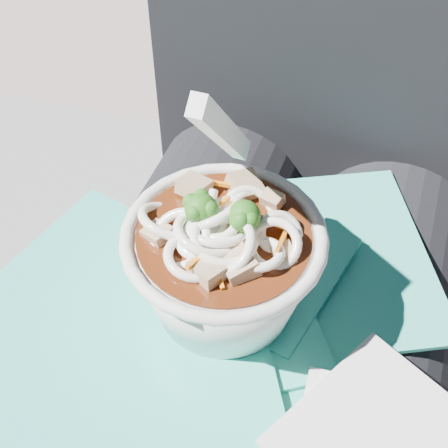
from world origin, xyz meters
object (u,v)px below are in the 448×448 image
(stone_ledge, at_px, (273,401))
(plastic_bag, at_px, (200,347))
(lap, at_px, (244,389))
(person_body, at_px, (276,289))
(udon_bowl, at_px, (223,258))

(stone_ledge, bearing_deg, plastic_bag, -98.90)
(stone_ledge, height_order, lap, lap)
(person_body, relative_size, udon_bowl, 5.51)
(plastic_bag, distance_m, udon_bowl, 0.07)
(lap, distance_m, plastic_bag, 0.10)
(person_body, xyz_separation_m, udon_bowl, (-0.02, -0.08, 0.13))
(person_body, bearing_deg, stone_ledge, 90.00)
(lap, height_order, udon_bowl, udon_bowl)
(lap, bearing_deg, stone_ledge, 90.00)
(person_body, bearing_deg, udon_bowl, -106.27)
(stone_ledge, distance_m, udon_bowl, 0.48)
(stone_ledge, xyz_separation_m, person_body, (-0.00, -0.06, 0.33))
(stone_ledge, distance_m, lap, 0.35)
(stone_ledge, height_order, person_body, person_body)
(plastic_bag, bearing_deg, person_body, 76.80)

